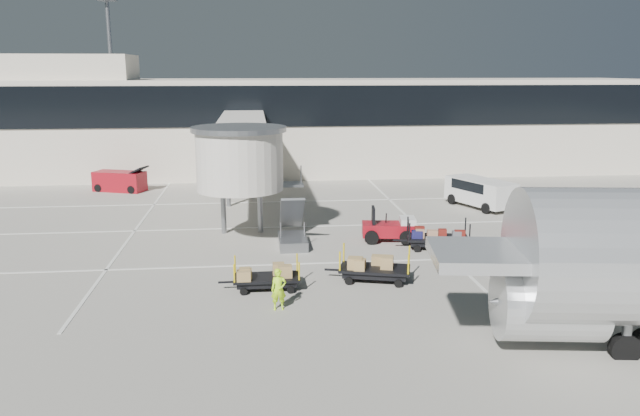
# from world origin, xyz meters

# --- Properties ---
(ground) EXTENTS (140.00, 140.00, 0.00)m
(ground) POSITION_xyz_m (0.00, 0.00, 0.00)
(ground) COLOR #AFA99C
(ground) RESTS_ON ground
(lane_markings) EXTENTS (40.00, 30.00, 0.02)m
(lane_markings) POSITION_xyz_m (-0.67, 9.33, 0.01)
(lane_markings) COLOR silver
(lane_markings) RESTS_ON ground
(terminal) EXTENTS (64.00, 12.11, 15.20)m
(terminal) POSITION_xyz_m (-0.35, 29.94, 4.11)
(terminal) COLOR beige
(terminal) RESTS_ON ground
(jet_bridge) EXTENTS (5.70, 20.40, 6.03)m
(jet_bridge) POSITION_xyz_m (-3.97, 12.26, 4.28)
(jet_bridge) COLOR beige
(jet_bridge) RESTS_ON ground
(baggage_tug) EXTENTS (2.89, 2.05, 1.79)m
(baggage_tug) POSITION_xyz_m (3.73, 5.52, 0.65)
(baggage_tug) COLOR maroon
(baggage_tug) RESTS_ON ground
(suitcase_cart) EXTENTS (3.83, 2.03, 1.47)m
(suitcase_cart) POSITION_xyz_m (5.78, 3.79, 0.52)
(suitcase_cart) COLOR black
(suitcase_cart) RESTS_ON ground
(box_cart_near) EXTENTS (3.72, 2.21, 1.43)m
(box_cart_near) POSITION_xyz_m (1.72, -0.68, 0.54)
(box_cart_near) COLOR black
(box_cart_near) RESTS_ON ground
(box_cart_far) EXTENTS (3.32, 1.35, 1.30)m
(box_cart_far) POSITION_xyz_m (-2.84, -1.24, 0.50)
(box_cart_far) COLOR black
(box_cart_far) RESTS_ON ground
(ground_worker) EXTENTS (0.60, 0.42, 1.59)m
(ground_worker) POSITION_xyz_m (-2.45, -3.53, 0.80)
(ground_worker) COLOR #AAE918
(ground_worker) RESTS_ON ground
(minivan) EXTENTS (3.68, 5.23, 1.84)m
(minivan) POSITION_xyz_m (11.31, 13.07, 1.10)
(minivan) COLOR silver
(minivan) RESTS_ON ground
(belt_loader) EXTENTS (4.24, 2.76, 1.92)m
(belt_loader) POSITION_xyz_m (-13.21, 21.16, 0.73)
(belt_loader) COLOR maroon
(belt_loader) RESTS_ON ground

